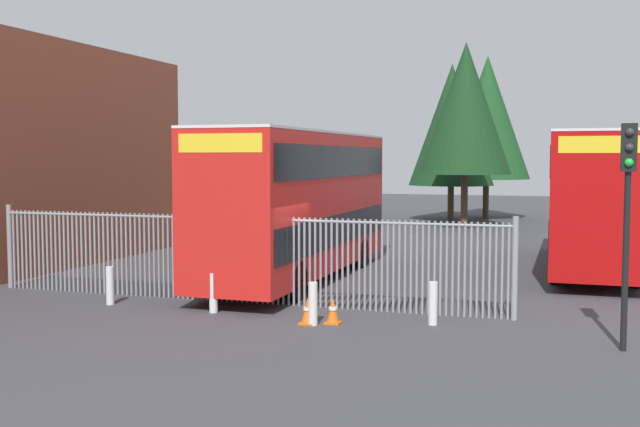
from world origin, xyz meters
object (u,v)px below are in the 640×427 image
(double_decker_bus_near_gate, at_px, (299,199))
(traffic_light_kerbside, at_px, (628,194))
(bollard_center_front, at_px, (213,293))
(double_decker_bus_behind_fence_left, at_px, (594,196))
(bollard_far_right, at_px, (433,303))
(traffic_cone_by_gate, at_px, (333,311))
(bollard_near_right, at_px, (313,304))
(bollard_near_left, at_px, (110,286))
(traffic_cone_near_kerb, at_px, (308,311))

(double_decker_bus_near_gate, xyz_separation_m, traffic_light_kerbside, (8.75, -6.13, 0.56))
(double_decker_bus_near_gate, height_order, bollard_center_front, double_decker_bus_near_gate)
(double_decker_bus_near_gate, xyz_separation_m, double_decker_bus_behind_fence_left, (8.45, 4.90, 0.00))
(double_decker_bus_near_gate, distance_m, bollard_far_right, 7.28)
(traffic_cone_by_gate, bearing_deg, bollard_near_right, -141.59)
(bollard_center_front, relative_size, bollard_far_right, 1.00)
(double_decker_bus_near_gate, relative_size, traffic_light_kerbside, 2.51)
(bollard_near_left, xyz_separation_m, bollard_near_right, (5.58, -0.68, 0.00))
(traffic_light_kerbside, bearing_deg, bollard_center_front, 174.73)
(bollard_center_front, relative_size, bollard_near_right, 1.00)
(traffic_cone_by_gate, bearing_deg, bollard_near_left, 176.25)
(traffic_cone_near_kerb, distance_m, traffic_light_kerbside, 7.01)
(bollard_near_left, bearing_deg, traffic_cone_near_kerb, -6.46)
(bollard_near_left, relative_size, traffic_cone_by_gate, 1.61)
(bollard_center_front, bearing_deg, traffic_cone_by_gate, -5.19)
(double_decker_bus_behind_fence_left, distance_m, bollard_center_front, 13.55)
(bollard_near_left, relative_size, bollard_near_right, 1.00)
(bollard_far_right, bearing_deg, double_decker_bus_near_gate, 134.50)
(bollard_near_right, height_order, traffic_cone_by_gate, bollard_near_right)
(bollard_center_front, height_order, traffic_cone_by_gate, bollard_center_front)
(bollard_far_right, distance_m, traffic_cone_by_gate, 2.20)
(traffic_cone_by_gate, relative_size, traffic_light_kerbside, 0.14)
(double_decker_bus_behind_fence_left, bearing_deg, bollard_center_front, -130.45)
(traffic_cone_by_gate, bearing_deg, double_decker_bus_near_gate, 116.66)
(double_decker_bus_behind_fence_left, relative_size, traffic_light_kerbside, 2.51)
(bollard_near_left, xyz_separation_m, bollard_far_right, (8.07, 0.19, 0.00))
(bollard_far_right, relative_size, traffic_cone_near_kerb, 1.61)
(bollard_center_front, bearing_deg, traffic_light_kerbside, -5.27)
(bollard_center_front, bearing_deg, traffic_cone_near_kerb, -11.22)
(double_decker_bus_behind_fence_left, xyz_separation_m, traffic_cone_by_gate, (-5.65, -10.48, -2.13))
(bollard_center_front, bearing_deg, bollard_far_right, 3.30)
(double_decker_bus_near_gate, relative_size, traffic_cone_near_kerb, 18.32)
(traffic_cone_near_kerb, bearing_deg, bollard_center_front, 168.78)
(double_decker_bus_near_gate, bearing_deg, traffic_cone_near_kerb, -68.50)
(bollard_near_right, relative_size, traffic_light_kerbside, 0.22)
(bollard_near_right, relative_size, traffic_cone_near_kerb, 1.61)
(traffic_cone_near_kerb, bearing_deg, double_decker_bus_behind_fence_left, 60.05)
(bollard_center_front, distance_m, bollard_far_right, 5.17)
(double_decker_bus_behind_fence_left, height_order, bollard_far_right, double_decker_bus_behind_fence_left)
(traffic_cone_near_kerb, relative_size, traffic_light_kerbside, 0.14)
(double_decker_bus_behind_fence_left, bearing_deg, bollard_near_left, -138.99)
(bollard_near_right, distance_m, traffic_light_kerbside, 6.80)
(double_decker_bus_behind_fence_left, xyz_separation_m, bollard_near_left, (-11.60, -10.09, -1.95))
(double_decker_bus_near_gate, distance_m, double_decker_bus_behind_fence_left, 9.77)
(double_decker_bus_near_gate, xyz_separation_m, bollard_near_left, (-3.15, -5.19, -1.95))
(double_decker_bus_near_gate, distance_m, bollard_near_right, 6.65)
(double_decker_bus_near_gate, xyz_separation_m, traffic_cone_by_gate, (2.80, -5.58, -2.13))
(double_decker_bus_near_gate, relative_size, bollard_near_left, 11.38)
(bollard_near_left, height_order, bollard_center_front, same)
(bollard_far_right, xyz_separation_m, traffic_light_kerbside, (3.83, -1.13, 2.51))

